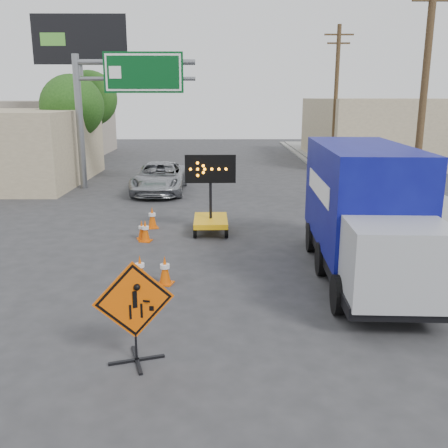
{
  "coord_description": "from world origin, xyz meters",
  "views": [
    {
      "loc": [
        0.81,
        -8.24,
        4.69
      ],
      "look_at": [
        0.87,
        3.87,
        1.61
      ],
      "focal_mm": 40.0,
      "sensor_mm": 36.0,
      "label": 1
    }
  ],
  "objects_px": {
    "construction_sign": "(134,310)",
    "pickup_truck": "(160,178)",
    "box_truck": "(363,219)",
    "arrow_board": "(211,215)"
  },
  "relations": [
    {
      "from": "arrow_board",
      "to": "construction_sign",
      "type": "bearing_deg",
      "value": -98.69
    },
    {
      "from": "construction_sign",
      "to": "pickup_truck",
      "type": "relative_size",
      "value": 0.35
    },
    {
      "from": "pickup_truck",
      "to": "construction_sign",
      "type": "bearing_deg",
      "value": -84.97
    },
    {
      "from": "pickup_truck",
      "to": "box_truck",
      "type": "distance_m",
      "value": 14.05
    },
    {
      "from": "arrow_board",
      "to": "box_truck",
      "type": "distance_m",
      "value": 6.15
    },
    {
      "from": "construction_sign",
      "to": "box_truck",
      "type": "bearing_deg",
      "value": 22.96
    },
    {
      "from": "construction_sign",
      "to": "pickup_truck",
      "type": "bearing_deg",
      "value": 77.98
    },
    {
      "from": "arrow_board",
      "to": "box_truck",
      "type": "xyz_separation_m",
      "value": [
        4.13,
        -4.46,
        0.94
      ]
    },
    {
      "from": "pickup_truck",
      "to": "box_truck",
      "type": "height_order",
      "value": "box_truck"
    },
    {
      "from": "arrow_board",
      "to": "pickup_truck",
      "type": "height_order",
      "value": "arrow_board"
    }
  ]
}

